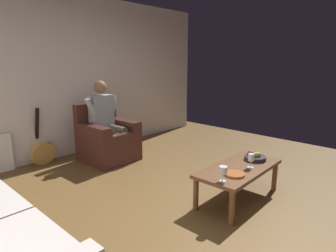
% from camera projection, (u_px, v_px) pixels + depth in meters
% --- Properties ---
extents(ground_plane, '(6.72, 6.72, 0.00)m').
position_uv_depth(ground_plane, '(207.00, 205.00, 3.21)').
color(ground_plane, brown).
extents(wall_back, '(5.87, 0.06, 2.68)m').
position_uv_depth(wall_back, '(74.00, 76.00, 4.83)').
color(wall_back, silver).
rests_on(wall_back, ground).
extents(armchair, '(0.79, 0.81, 0.93)m').
position_uv_depth(armchair, '(107.00, 140.00, 4.64)').
color(armchair, '#43221C').
rests_on(armchair, ground).
extents(person_seated, '(0.65, 0.60, 1.29)m').
position_uv_depth(person_seated, '(106.00, 119.00, 4.56)').
color(person_seated, '#949799').
rests_on(person_seated, ground).
extents(coffee_table, '(1.17, 0.58, 0.40)m').
position_uv_depth(coffee_table, '(239.00, 171.00, 3.29)').
color(coffee_table, brown).
rests_on(coffee_table, ground).
extents(guitar, '(0.38, 0.35, 1.03)m').
position_uv_depth(guitar, '(43.00, 151.00, 4.43)').
color(guitar, '#B88843').
rests_on(guitar, ground).
extents(wine_glass_near, '(0.07, 0.07, 0.16)m').
position_uv_depth(wine_glass_near, '(251.00, 158.00, 3.22)').
color(wine_glass_near, silver).
rests_on(wine_glass_near, coffee_table).
extents(wine_glass_far, '(0.09, 0.09, 0.16)m').
position_uv_depth(wine_glass_far, '(223.00, 171.00, 2.85)').
color(wine_glass_far, silver).
rests_on(wine_glass_far, coffee_table).
extents(fruit_bowl, '(0.26, 0.26, 0.11)m').
position_uv_depth(fruit_bowl, '(255.00, 157.00, 3.49)').
color(fruit_bowl, '#291C24').
rests_on(fruit_bowl, coffee_table).
extents(decorative_dish, '(0.22, 0.22, 0.02)m').
position_uv_depth(decorative_dish, '(235.00, 174.00, 3.03)').
color(decorative_dish, '#B15C2D').
rests_on(decorative_dish, coffee_table).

